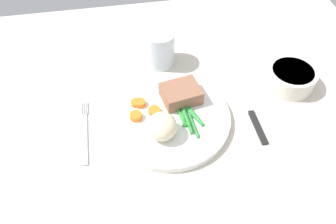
{
  "coord_description": "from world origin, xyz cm",
  "views": [
    {
      "loc": [
        -5.9,
        -46.5,
        57.2
      ],
      "look_at": [
        2.06,
        -2.12,
        4.6
      ],
      "focal_mm": 35.28,
      "sensor_mm": 36.0,
      "label": 1
    }
  ],
  "objects_px": {
    "salad_bowl": "(291,77)",
    "meat_portion": "(181,94)",
    "water_glass": "(159,50)",
    "dinner_plate": "(168,117)",
    "knife": "(249,109)",
    "fork": "(85,132)"
  },
  "relations": [
    {
      "from": "salad_bowl",
      "to": "meat_portion",
      "type": "bearing_deg",
      "value": -177.1
    },
    {
      "from": "meat_portion",
      "to": "water_glass",
      "type": "height_order",
      "value": "water_glass"
    },
    {
      "from": "dinner_plate",
      "to": "knife",
      "type": "height_order",
      "value": "dinner_plate"
    },
    {
      "from": "knife",
      "to": "water_glass",
      "type": "bearing_deg",
      "value": 131.06
    },
    {
      "from": "fork",
      "to": "salad_bowl",
      "type": "bearing_deg",
      "value": 7.05
    },
    {
      "from": "meat_portion",
      "to": "knife",
      "type": "distance_m",
      "value": 0.16
    },
    {
      "from": "fork",
      "to": "water_glass",
      "type": "relative_size",
      "value": 1.88
    },
    {
      "from": "meat_portion",
      "to": "water_glass",
      "type": "xyz_separation_m",
      "value": [
        -0.02,
        0.15,
        0.01
      ]
    },
    {
      "from": "dinner_plate",
      "to": "knife",
      "type": "xyz_separation_m",
      "value": [
        0.18,
        -0.0,
        -0.01
      ]
    },
    {
      "from": "meat_portion",
      "to": "salad_bowl",
      "type": "height_order",
      "value": "meat_portion"
    },
    {
      "from": "water_glass",
      "to": "salad_bowl",
      "type": "distance_m",
      "value": 0.32
    },
    {
      "from": "fork",
      "to": "meat_portion",
      "type": "bearing_deg",
      "value": 11.91
    },
    {
      "from": "knife",
      "to": "water_glass",
      "type": "xyz_separation_m",
      "value": [
        -0.17,
        0.19,
        0.04
      ]
    },
    {
      "from": "knife",
      "to": "salad_bowl",
      "type": "relative_size",
      "value": 1.84
    },
    {
      "from": "fork",
      "to": "water_glass",
      "type": "distance_m",
      "value": 0.27
    },
    {
      "from": "fork",
      "to": "knife",
      "type": "bearing_deg",
      "value": 0.09
    },
    {
      "from": "meat_portion",
      "to": "knife",
      "type": "height_order",
      "value": "meat_portion"
    },
    {
      "from": "fork",
      "to": "knife",
      "type": "xyz_separation_m",
      "value": [
        0.36,
        -0.0,
        -0.0
      ]
    },
    {
      "from": "meat_portion",
      "to": "knife",
      "type": "xyz_separation_m",
      "value": [
        0.15,
        -0.04,
        -0.03
      ]
    },
    {
      "from": "dinner_plate",
      "to": "salad_bowl",
      "type": "relative_size",
      "value": 2.39
    },
    {
      "from": "knife",
      "to": "salad_bowl",
      "type": "distance_m",
      "value": 0.13
    },
    {
      "from": "fork",
      "to": "salad_bowl",
      "type": "distance_m",
      "value": 0.48
    }
  ]
}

